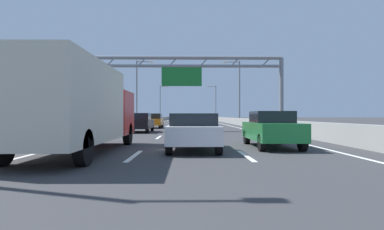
% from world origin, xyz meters
% --- Properties ---
extents(ground_plane, '(260.00, 260.00, 0.00)m').
position_xyz_m(ground_plane, '(0.00, 100.00, 0.00)').
color(ground_plane, '#38383A').
extents(lane_dash_left_1, '(0.16, 3.00, 0.01)m').
position_xyz_m(lane_dash_left_1, '(-1.80, 12.50, 0.01)').
color(lane_dash_left_1, white).
rests_on(lane_dash_left_1, ground_plane).
extents(lane_dash_left_2, '(0.16, 3.00, 0.01)m').
position_xyz_m(lane_dash_left_2, '(-1.80, 21.50, 0.01)').
color(lane_dash_left_2, white).
rests_on(lane_dash_left_2, ground_plane).
extents(lane_dash_left_3, '(0.16, 3.00, 0.01)m').
position_xyz_m(lane_dash_left_3, '(-1.80, 30.50, 0.01)').
color(lane_dash_left_3, white).
rests_on(lane_dash_left_3, ground_plane).
extents(lane_dash_left_4, '(0.16, 3.00, 0.01)m').
position_xyz_m(lane_dash_left_4, '(-1.80, 39.50, 0.01)').
color(lane_dash_left_4, white).
rests_on(lane_dash_left_4, ground_plane).
extents(lane_dash_left_5, '(0.16, 3.00, 0.01)m').
position_xyz_m(lane_dash_left_5, '(-1.80, 48.50, 0.01)').
color(lane_dash_left_5, white).
rests_on(lane_dash_left_5, ground_plane).
extents(lane_dash_left_6, '(0.16, 3.00, 0.01)m').
position_xyz_m(lane_dash_left_6, '(-1.80, 57.50, 0.01)').
color(lane_dash_left_6, white).
rests_on(lane_dash_left_6, ground_plane).
extents(lane_dash_left_7, '(0.16, 3.00, 0.01)m').
position_xyz_m(lane_dash_left_7, '(-1.80, 66.50, 0.01)').
color(lane_dash_left_7, white).
rests_on(lane_dash_left_7, ground_plane).
extents(lane_dash_left_8, '(0.16, 3.00, 0.01)m').
position_xyz_m(lane_dash_left_8, '(-1.80, 75.50, 0.01)').
color(lane_dash_left_8, white).
rests_on(lane_dash_left_8, ground_plane).
extents(lane_dash_left_9, '(0.16, 3.00, 0.01)m').
position_xyz_m(lane_dash_left_9, '(-1.80, 84.50, 0.01)').
color(lane_dash_left_9, white).
rests_on(lane_dash_left_9, ground_plane).
extents(lane_dash_left_10, '(0.16, 3.00, 0.01)m').
position_xyz_m(lane_dash_left_10, '(-1.80, 93.50, 0.01)').
color(lane_dash_left_10, white).
rests_on(lane_dash_left_10, ground_plane).
extents(lane_dash_left_11, '(0.16, 3.00, 0.01)m').
position_xyz_m(lane_dash_left_11, '(-1.80, 102.50, 0.01)').
color(lane_dash_left_11, white).
rests_on(lane_dash_left_11, ground_plane).
extents(lane_dash_left_12, '(0.16, 3.00, 0.01)m').
position_xyz_m(lane_dash_left_12, '(-1.80, 111.50, 0.01)').
color(lane_dash_left_12, white).
rests_on(lane_dash_left_12, ground_plane).
extents(lane_dash_left_13, '(0.16, 3.00, 0.01)m').
position_xyz_m(lane_dash_left_13, '(-1.80, 120.50, 0.01)').
color(lane_dash_left_13, white).
rests_on(lane_dash_left_13, ground_plane).
extents(lane_dash_left_14, '(0.16, 3.00, 0.01)m').
position_xyz_m(lane_dash_left_14, '(-1.80, 129.50, 0.01)').
color(lane_dash_left_14, white).
rests_on(lane_dash_left_14, ground_plane).
extents(lane_dash_left_15, '(0.16, 3.00, 0.01)m').
position_xyz_m(lane_dash_left_15, '(-1.80, 138.50, 0.01)').
color(lane_dash_left_15, white).
rests_on(lane_dash_left_15, ground_plane).
extents(lane_dash_left_16, '(0.16, 3.00, 0.01)m').
position_xyz_m(lane_dash_left_16, '(-1.80, 147.50, 0.01)').
color(lane_dash_left_16, white).
rests_on(lane_dash_left_16, ground_plane).
extents(lane_dash_left_17, '(0.16, 3.00, 0.01)m').
position_xyz_m(lane_dash_left_17, '(-1.80, 156.50, 0.01)').
color(lane_dash_left_17, white).
rests_on(lane_dash_left_17, ground_plane).
extents(lane_dash_right_1, '(0.16, 3.00, 0.01)m').
position_xyz_m(lane_dash_right_1, '(1.80, 12.50, 0.01)').
color(lane_dash_right_1, white).
rests_on(lane_dash_right_1, ground_plane).
extents(lane_dash_right_2, '(0.16, 3.00, 0.01)m').
position_xyz_m(lane_dash_right_2, '(1.80, 21.50, 0.01)').
color(lane_dash_right_2, white).
rests_on(lane_dash_right_2, ground_plane).
extents(lane_dash_right_3, '(0.16, 3.00, 0.01)m').
position_xyz_m(lane_dash_right_3, '(1.80, 30.50, 0.01)').
color(lane_dash_right_3, white).
rests_on(lane_dash_right_3, ground_plane).
extents(lane_dash_right_4, '(0.16, 3.00, 0.01)m').
position_xyz_m(lane_dash_right_4, '(1.80, 39.50, 0.01)').
color(lane_dash_right_4, white).
rests_on(lane_dash_right_4, ground_plane).
extents(lane_dash_right_5, '(0.16, 3.00, 0.01)m').
position_xyz_m(lane_dash_right_5, '(1.80, 48.50, 0.01)').
color(lane_dash_right_5, white).
rests_on(lane_dash_right_5, ground_plane).
extents(lane_dash_right_6, '(0.16, 3.00, 0.01)m').
position_xyz_m(lane_dash_right_6, '(1.80, 57.50, 0.01)').
color(lane_dash_right_6, white).
rests_on(lane_dash_right_6, ground_plane).
extents(lane_dash_right_7, '(0.16, 3.00, 0.01)m').
position_xyz_m(lane_dash_right_7, '(1.80, 66.50, 0.01)').
color(lane_dash_right_7, white).
rests_on(lane_dash_right_7, ground_plane).
extents(lane_dash_right_8, '(0.16, 3.00, 0.01)m').
position_xyz_m(lane_dash_right_8, '(1.80, 75.50, 0.01)').
color(lane_dash_right_8, white).
rests_on(lane_dash_right_8, ground_plane).
extents(lane_dash_right_9, '(0.16, 3.00, 0.01)m').
position_xyz_m(lane_dash_right_9, '(1.80, 84.50, 0.01)').
color(lane_dash_right_9, white).
rests_on(lane_dash_right_9, ground_plane).
extents(lane_dash_right_10, '(0.16, 3.00, 0.01)m').
position_xyz_m(lane_dash_right_10, '(1.80, 93.50, 0.01)').
color(lane_dash_right_10, white).
rests_on(lane_dash_right_10, ground_plane).
extents(lane_dash_right_11, '(0.16, 3.00, 0.01)m').
position_xyz_m(lane_dash_right_11, '(1.80, 102.50, 0.01)').
color(lane_dash_right_11, white).
rests_on(lane_dash_right_11, ground_plane).
extents(lane_dash_right_12, '(0.16, 3.00, 0.01)m').
position_xyz_m(lane_dash_right_12, '(1.80, 111.50, 0.01)').
color(lane_dash_right_12, white).
rests_on(lane_dash_right_12, ground_plane).
extents(lane_dash_right_13, '(0.16, 3.00, 0.01)m').
position_xyz_m(lane_dash_right_13, '(1.80, 120.50, 0.01)').
color(lane_dash_right_13, white).
rests_on(lane_dash_right_13, ground_plane).
extents(lane_dash_right_14, '(0.16, 3.00, 0.01)m').
position_xyz_m(lane_dash_right_14, '(1.80, 129.50, 0.01)').
color(lane_dash_right_14, white).
rests_on(lane_dash_right_14, ground_plane).
extents(lane_dash_right_15, '(0.16, 3.00, 0.01)m').
position_xyz_m(lane_dash_right_15, '(1.80, 138.50, 0.01)').
color(lane_dash_right_15, white).
rests_on(lane_dash_right_15, ground_plane).
extents(lane_dash_right_16, '(0.16, 3.00, 0.01)m').
position_xyz_m(lane_dash_right_16, '(1.80, 147.50, 0.01)').
color(lane_dash_right_16, white).
rests_on(lane_dash_right_16, ground_plane).
extents(lane_dash_right_17, '(0.16, 3.00, 0.01)m').
position_xyz_m(lane_dash_right_17, '(1.80, 156.50, 0.01)').
color(lane_dash_right_17, white).
rests_on(lane_dash_right_17, ground_plane).
extents(edge_line_left, '(0.16, 176.00, 0.01)m').
position_xyz_m(edge_line_left, '(-5.25, 88.00, 0.01)').
color(edge_line_left, white).
rests_on(edge_line_left, ground_plane).
extents(edge_line_right, '(0.16, 176.00, 0.01)m').
position_xyz_m(edge_line_right, '(5.25, 88.00, 0.01)').
color(edge_line_right, white).
rests_on(edge_line_right, ground_plane).
extents(barrier_left, '(0.45, 220.00, 0.95)m').
position_xyz_m(barrier_left, '(-6.90, 110.00, 0.47)').
color(barrier_left, '#9E9E99').
rests_on(barrier_left, ground_plane).
extents(barrier_right, '(0.45, 220.00, 0.95)m').
position_xyz_m(barrier_right, '(6.90, 110.00, 0.47)').
color(barrier_right, '#9E9E99').
rests_on(barrier_right, ground_plane).
extents(sign_gantry, '(16.15, 0.36, 6.36)m').
position_xyz_m(sign_gantry, '(-0.08, 29.72, 4.84)').
color(sign_gantry, gray).
rests_on(sign_gantry, ground_plane).
extents(streetlamp_left_mid, '(2.58, 0.28, 9.50)m').
position_xyz_m(streetlamp_left_mid, '(-7.47, 51.06, 5.40)').
color(streetlamp_left_mid, slate).
rests_on(streetlamp_left_mid, ground_plane).
extents(streetlamp_right_mid, '(2.58, 0.28, 9.50)m').
position_xyz_m(streetlamp_right_mid, '(7.47, 51.06, 5.40)').
color(streetlamp_right_mid, slate).
rests_on(streetlamp_right_mid, ground_plane).
extents(streetlamp_left_far, '(2.58, 0.28, 9.50)m').
position_xyz_m(streetlamp_left_far, '(-7.47, 92.64, 5.40)').
color(streetlamp_left_far, slate).
rests_on(streetlamp_left_far, ground_plane).
extents(streetlamp_right_far, '(2.58, 0.28, 9.50)m').
position_xyz_m(streetlamp_right_far, '(7.47, 92.64, 5.40)').
color(streetlamp_right_far, slate).
rests_on(streetlamp_right_far, ground_plane).
extents(orange_car, '(1.87, 4.25, 1.51)m').
position_xyz_m(orange_car, '(-3.68, 36.10, 0.78)').
color(orange_car, orange).
rests_on(orange_car, ground_plane).
extents(silver_car, '(1.83, 4.60, 1.43)m').
position_xyz_m(silver_car, '(3.36, 66.27, 0.75)').
color(silver_car, '#A8ADB2').
rests_on(silver_car, ground_plane).
extents(black_car, '(1.82, 4.44, 1.49)m').
position_xyz_m(black_car, '(-3.83, 27.56, 0.76)').
color(black_car, black).
rests_on(black_car, ground_plane).
extents(blue_car, '(1.75, 4.18, 1.43)m').
position_xyz_m(blue_car, '(3.50, 122.64, 0.74)').
color(blue_car, '#2347AD').
rests_on(blue_car, ground_plane).
extents(green_car, '(1.70, 4.20, 1.48)m').
position_xyz_m(green_car, '(3.36, 15.36, 0.76)').
color(green_car, '#1E7A38').
rests_on(green_car, ground_plane).
extents(red_car, '(1.76, 4.33, 1.45)m').
position_xyz_m(red_car, '(0.10, 27.58, 0.74)').
color(red_car, red).
rests_on(red_car, ground_plane).
extents(white_car, '(1.85, 4.11, 1.38)m').
position_xyz_m(white_car, '(0.12, 14.13, 0.72)').
color(white_car, silver).
rests_on(white_car, ground_plane).
extents(box_truck, '(2.39, 8.53, 2.93)m').
position_xyz_m(box_truck, '(-3.82, 13.00, 1.61)').
color(box_truck, '#B21E19').
rests_on(box_truck, ground_plane).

